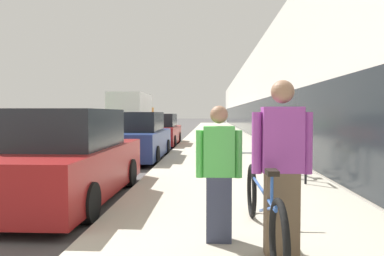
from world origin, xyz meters
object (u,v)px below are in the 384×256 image
object	(u,v)px
parked_sedan_far	(159,131)
tandem_bicycle	(262,208)
bike_rack_hoop	(303,158)
vintage_roadster_curbside	(136,138)
cruiser_bike_nearest	(289,158)
person_bystander	(219,173)
person_rider	(282,168)
parked_sedan_curbside	(68,160)
moving_truck	(132,114)

from	to	relation	value
parked_sedan_far	tandem_bicycle	bearing A→B (deg)	-77.31
bike_rack_hoop	vintage_roadster_curbside	distance (m)	6.48
parked_sedan_far	cruiser_bike_nearest	bearing A→B (deg)	-62.98
bike_rack_hoop	cruiser_bike_nearest	world-z (taller)	cruiser_bike_nearest
tandem_bicycle	person_bystander	world-z (taller)	person_bystander
person_rider	cruiser_bike_nearest	size ratio (longest dim) A/B	1.06
vintage_roadster_curbside	tandem_bicycle	bearing A→B (deg)	-69.61
parked_sedan_far	bike_rack_hoop	bearing A→B (deg)	-65.59
parked_sedan_curbside	tandem_bicycle	bearing A→B (deg)	-36.91
tandem_bicycle	moving_truck	xyz separation A→B (m)	(-6.80, 24.96, 1.06)
person_bystander	parked_sedan_curbside	size ratio (longest dim) A/B	0.35
tandem_bicycle	bike_rack_hoop	world-z (taller)	tandem_bicycle
moving_truck	vintage_roadster_curbside	bearing A→B (deg)	-77.55
person_rider	parked_sedan_curbside	size ratio (longest dim) A/B	0.40
cruiser_bike_nearest	parked_sedan_curbside	xyz separation A→B (m)	(-4.54, -2.74, 0.26)
vintage_roadster_curbside	bike_rack_hoop	bearing A→B (deg)	-45.13
person_bystander	person_rider	bearing A→B (deg)	-33.28
vintage_roadster_curbside	parked_sedan_far	size ratio (longest dim) A/B	1.05
cruiser_bike_nearest	vintage_roadster_curbside	xyz separation A→B (m)	(-4.52, 3.38, 0.25)
moving_truck	person_bystander	bearing A→B (deg)	-75.80
bike_rack_hoop	parked_sedan_curbside	bearing A→B (deg)	-161.52
person_rider	moving_truck	distance (m)	26.28
cruiser_bike_nearest	vintage_roadster_curbside	world-z (taller)	vintage_roadster_curbside
tandem_bicycle	parked_sedan_far	world-z (taller)	parked_sedan_far
person_bystander	moving_truck	distance (m)	25.71
person_rider	parked_sedan_curbside	distance (m)	4.34
parked_sedan_curbside	moving_truck	distance (m)	22.87
person_rider	parked_sedan_far	bearing A→B (deg)	102.94
vintage_roadster_curbside	moving_truck	distance (m)	16.87
parked_sedan_curbside	person_bystander	bearing A→B (deg)	-41.07
parked_sedan_curbside	parked_sedan_far	xyz separation A→B (m)	(0.04, 11.54, -0.04)
moving_truck	bike_rack_hoop	bearing A→B (deg)	-68.71
tandem_bicycle	person_bystander	size ratio (longest dim) A/B	1.85
person_rider	person_bystander	distance (m)	0.78
bike_rack_hoop	moving_truck	size ratio (longest dim) A/B	0.12
bike_rack_hoop	parked_sedan_far	world-z (taller)	parked_sedan_far
vintage_roadster_curbside	moving_truck	world-z (taller)	moving_truck
person_bystander	parked_sedan_far	xyz separation A→B (m)	(-2.65, 13.89, -0.19)
person_rider	vintage_roadster_curbside	xyz separation A→B (m)	(-3.31, 8.89, -0.29)
bike_rack_hoop	moving_truck	bearing A→B (deg)	111.29
person_bystander	cruiser_bike_nearest	bearing A→B (deg)	70.08
cruiser_bike_nearest	parked_sedan_curbside	bearing A→B (deg)	-148.87
tandem_bicycle	vintage_roadster_curbside	xyz separation A→B (m)	(-3.16, 8.51, 0.22)
parked_sedan_curbside	vintage_roadster_curbside	world-z (taller)	parked_sedan_curbside
vintage_roadster_curbside	parked_sedan_far	bearing A→B (deg)	89.72
parked_sedan_far	moving_truck	xyz separation A→B (m)	(-3.66, 11.03, 0.86)
tandem_bicycle	parked_sedan_curbside	world-z (taller)	parked_sedan_curbside
parked_sedan_far	moving_truck	bearing A→B (deg)	108.34
parked_sedan_far	vintage_roadster_curbside	bearing A→B (deg)	-90.28
cruiser_bike_nearest	moving_truck	world-z (taller)	moving_truck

